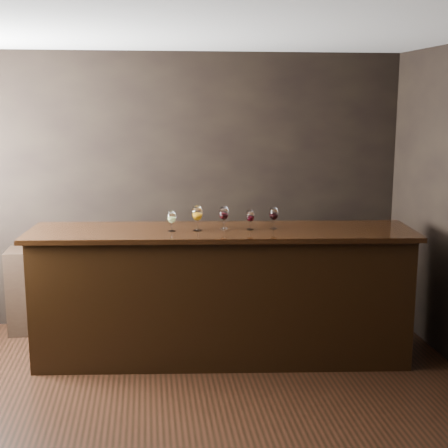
{
  "coord_description": "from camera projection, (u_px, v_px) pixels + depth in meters",
  "views": [
    {
      "loc": [
        -0.16,
        -4.22,
        2.3
      ],
      "look_at": [
        0.5,
        1.12,
        1.24
      ],
      "focal_mm": 50.0,
      "sensor_mm": 36.0,
      "label": 1
    }
  ],
  "objects": [
    {
      "name": "glass_white",
      "position": [
        172.0,
        218.0,
        5.4
      ],
      "size": [
        0.08,
        0.08,
        0.18
      ],
      "color": "white",
      "rests_on": "bar_top"
    },
    {
      "name": "glass_red_c",
      "position": [
        274.0,
        214.0,
        5.51
      ],
      "size": [
        0.08,
        0.08,
        0.19
      ],
      "color": "white",
      "rests_on": "bar_top"
    },
    {
      "name": "bar_counter",
      "position": [
        221.0,
        297.0,
        5.61
      ],
      "size": [
        3.34,
        1.02,
        1.15
      ],
      "primitive_type": "cube",
      "rotation": [
        0.0,
        0.0,
        -0.1
      ],
      "color": "black",
      "rests_on": "ground"
    },
    {
      "name": "glass_amber",
      "position": [
        197.0,
        214.0,
        5.43
      ],
      "size": [
        0.09,
        0.09,
        0.22
      ],
      "color": "white",
      "rests_on": "bar_top"
    },
    {
      "name": "ground",
      "position": [
        175.0,
        421.0,
        4.57
      ],
      "size": [
        5.0,
        5.0,
        0.0
      ],
      "primitive_type": "plane",
      "color": "black",
      "rests_on": "ground"
    },
    {
      "name": "bar_top",
      "position": [
        221.0,
        232.0,
        5.49
      ],
      "size": [
        3.45,
        1.11,
        0.04
      ],
      "primitive_type": "cube",
      "rotation": [
        0.0,
        0.0,
        -0.1
      ],
      "color": "black",
      "rests_on": "bar_counter"
    },
    {
      "name": "room_shell",
      "position": [
        137.0,
        174.0,
        4.3
      ],
      "size": [
        5.02,
        4.52,
        2.81
      ],
      "color": "black",
      "rests_on": "ground"
    },
    {
      "name": "back_bar_shelf",
      "position": [
        128.0,
        287.0,
        6.42
      ],
      "size": [
        2.37,
        0.4,
        0.85
      ],
      "primitive_type": "cube",
      "color": "black",
      "rests_on": "ground"
    },
    {
      "name": "glass_red_a",
      "position": [
        224.0,
        214.0,
        5.5
      ],
      "size": [
        0.08,
        0.08,
        0.2
      ],
      "color": "white",
      "rests_on": "bar_top"
    },
    {
      "name": "glass_red_b",
      "position": [
        250.0,
        216.0,
        5.47
      ],
      "size": [
        0.07,
        0.07,
        0.17
      ],
      "color": "white",
      "rests_on": "bar_top"
    }
  ]
}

